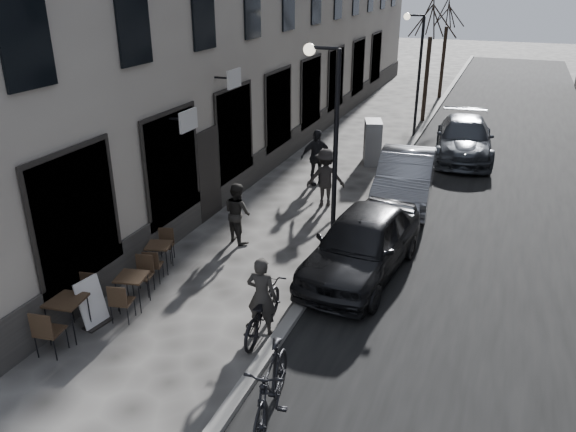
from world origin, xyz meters
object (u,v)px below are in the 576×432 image
Objects in this scene: tree_near at (432,19)px; car_near at (362,244)px; bistro_set_c at (159,255)px; utility_cabinet at (372,142)px; pedestrian_far at (316,157)px; moped at (271,387)px; tree_far at (448,12)px; sign_board at (93,307)px; car_mid at (405,177)px; streetlamp_near at (329,129)px; bistro_set_b at (133,288)px; bistro_set_a at (68,313)px; pedestrian_mid at (326,178)px; car_far at (464,138)px; streetlamp_far at (416,62)px; bicycle at (262,310)px; pedestrian_near at (238,213)px.

tree_near is 1.25× the size of car_near.
utility_cabinet reaches higher than bistro_set_c.
moped is (2.90, -10.63, -0.31)m from pedestrian_far.
car_near is at bearing -87.13° from tree_far.
bistro_set_c is 2.41m from sign_board.
car_mid is at bearing -86.12° from tree_far.
streetlamp_near is 6.57m from sign_board.
streetlamp_near is at bearing 41.82° from bistro_set_b.
moped is (4.35, -1.11, 0.21)m from sign_board.
bistro_set_a is at bearing -110.80° from bistro_set_c.
pedestrian_mid is at bearing 64.34° from bistro_set_a.
pedestrian_mid is at bearing -102.12° from pedestrian_far.
utility_cabinet is 4.64m from pedestrian_mid.
car_near is (1.80, -8.43, -0.03)m from utility_cabinet.
utility_cabinet is at bearing 107.98° from car_near.
bistro_set_c is at bearing -141.34° from pedestrian_far.
tree_near is at bearing 67.05° from utility_cabinet.
pedestrian_far is (-1.83, 4.55, -2.22)m from streetlamp_near.
bistro_set_b is 0.33× the size of car_mid.
sign_board is (-0.34, -0.86, -0.04)m from bistro_set_b.
car_near is 5.14m from moped.
bistro_set_c is 0.80× the size of pedestrian_mid.
moped is (-1.41, -15.60, -0.12)m from car_far.
bistro_set_c is 0.28× the size of car_far.
tree_near is 3.05× the size of pedestrian_far.
bistro_set_c is at bearing -154.27° from car_near.
car_far is (2.40, -11.48, -3.92)m from tree_far.
streetlamp_far reaches higher than bicycle.
sign_board is 15.60m from car_far.
utility_cabinet reaches higher than bistro_set_b.
utility_cabinet is 11.47m from bicycle.
car_mid is (1.14, -10.85, -3.90)m from tree_near.
streetlamp_far is 7.99m from pedestrian_far.
tree_far is at bearing -94.40° from bicycle.
streetlamp_near is 6.99m from bistro_set_a.
bistro_set_b is 1.50× the size of sign_board.
streetlamp_far is 2.67× the size of bicycle.
tree_far is at bearing -66.62° from pedestrian_near.
pedestrian_near is 3.52m from car_near.
bistro_set_b is at bearing 59.84° from bistro_set_a.
pedestrian_mid is at bearing 94.20° from moped.
pedestrian_far reaches higher than pedestrian_mid.
streetlamp_near is at bearing 20.06° from bistro_set_c.
tree_near is 3.42× the size of bistro_set_a.
car_near is (4.46, 4.03, 0.37)m from sign_board.
bicycle is 1.18× the size of pedestrian_near.
bistro_set_b is 0.92m from sign_board.
car_mid is at bearing 38.37° from bistro_set_c.
bistro_set_b is 5.21m from car_near.
bicycle is 8.72m from pedestrian_far.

